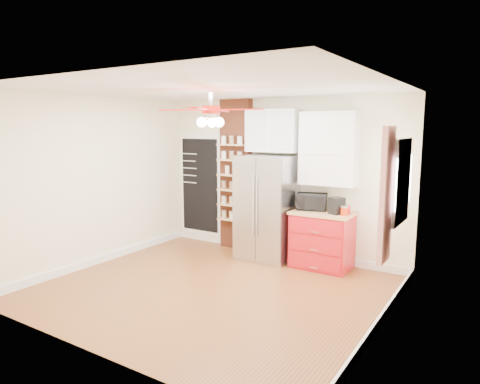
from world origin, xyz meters
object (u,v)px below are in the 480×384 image
Objects in this scene: toaster_oven at (312,202)px; canister_left at (344,211)px; red_cabinet at (322,240)px; pantry_jar_oats at (227,170)px; ceiling_fan at (211,110)px; fridge at (267,208)px; coffee_maker at (337,206)px.

toaster_oven reaches higher than canister_left.
pantry_jar_oats is (-1.86, 0.09, 0.99)m from red_cabinet.
pantry_jar_oats reaches higher than toaster_oven.
toaster_oven is at bearing 68.00° from ceiling_fan.
pantry_jar_oats is (-0.94, 1.77, -0.98)m from ceiling_fan.
fridge reaches higher than pantry_jar_oats.
ceiling_fan is (0.05, -1.63, 1.55)m from fridge.
toaster_oven is at bearing 165.25° from canister_left.
canister_left is at bearing -1.83° from fridge.
fridge is 2.25m from ceiling_fan.
fridge is 1.07m from pantry_jar_oats.
toaster_oven is at bearing -1.13° from pantry_jar_oats.
canister_left is at bearing 50.90° from ceiling_fan.
pantry_jar_oats is (-2.10, 0.14, 0.42)m from coffee_maker.
ceiling_fan is at bearing -62.01° from pantry_jar_oats.
toaster_oven is 3.81× the size of canister_left.
pantry_jar_oats is at bearing -158.91° from coffee_maker.
fridge is 1.25× the size of ceiling_fan.
pantry_jar_oats is at bearing 177.11° from red_cabinet.
toaster_oven is 0.61m from canister_left.
ceiling_fan is at bearing -118.71° from red_cabinet.
coffee_maker is at bearing 54.69° from ceiling_fan.
coffee_maker is at bearing 0.13° from fridge.
red_cabinet is 6.47× the size of pantry_jar_oats.
coffee_maker is (0.45, -0.11, -0.00)m from toaster_oven.
toaster_oven reaches higher than coffee_maker.
ceiling_fan is at bearing -129.10° from canister_left.
ceiling_fan is 11.27× the size of canister_left.
ceiling_fan reaches higher than fridge.
red_cabinet is 1.99× the size of toaster_oven.
canister_left is (0.37, -0.09, 0.51)m from red_cabinet.
coffee_maker reaches higher than canister_left.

